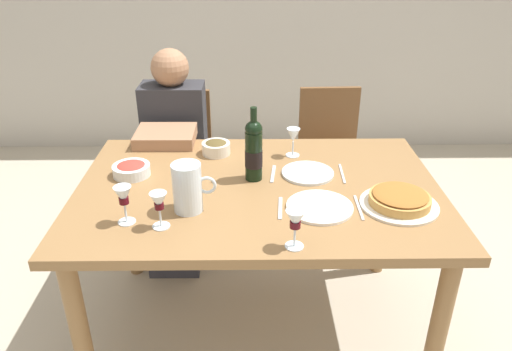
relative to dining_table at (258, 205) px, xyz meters
The scene contains 20 objects.
ground_plane 0.67m from the dining_table, ahead, with size 8.00×8.00×0.00m, color #B2A893.
dining_table is the anchor object (origin of this frame).
wine_bottle 0.24m from the dining_table, 104.98° to the left, with size 0.07×0.07×0.32m.
water_pitcher 0.37m from the dining_table, 145.25° to the right, with size 0.16×0.11×0.19m.
baked_tart 0.58m from the dining_table, 17.14° to the right, with size 0.30×0.30×0.06m.
salad_bowl 0.57m from the dining_table, 168.77° to the left, with size 0.16×0.16×0.06m.
olive_bowl 0.40m from the dining_table, 120.67° to the left, with size 0.13×0.13×0.07m.
wine_glass_left_diner 0.48m from the dining_table, 75.15° to the right, with size 0.07×0.07×0.14m.
wine_glass_right_diner 0.59m from the dining_table, 150.81° to the right, with size 0.06×0.06×0.15m.
wine_glass_centre 0.50m from the dining_table, 139.63° to the right, with size 0.06×0.06×0.14m.
wine_glass_spare 0.39m from the dining_table, 61.14° to the left, with size 0.06×0.06×0.14m.
dinner_plate_left_setting 0.31m from the dining_table, 37.98° to the right, with size 0.25×0.25×0.01m, color white.
dinner_plate_right_setting 0.26m from the dining_table, 26.29° to the left, with size 0.23×0.23×0.01m, color silver.
fork_left_setting 0.22m from the dining_table, 65.86° to the right, with size 0.16×0.01×0.01m, color silver.
knife_left_setting 0.43m from the dining_table, 25.32° to the right, with size 0.18×0.01×0.01m, color silver.
knife_right_setting 0.39m from the dining_table, 16.24° to the left, with size 0.18×0.01×0.01m, color silver.
spoon_right_setting 0.16m from the dining_table, 58.38° to the left, with size 0.16×0.01×0.01m, color silver.
chair_left 0.99m from the dining_table, 117.30° to the left, with size 0.40×0.40×0.87m.
diner_left 0.78m from the dining_table, 125.39° to the left, with size 0.34×0.50×1.16m.
chair_right 1.03m from the dining_table, 63.92° to the left, with size 0.41×0.41×0.87m.
Camera 1 is at (-0.03, -1.78, 1.72)m, focal length 34.35 mm.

